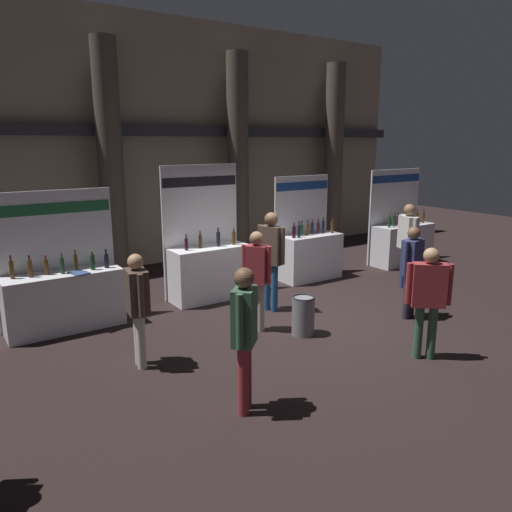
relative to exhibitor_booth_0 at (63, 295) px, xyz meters
The scene contains 14 objects.
ground_plane 3.98m from the exhibitor_booth_0, 27.59° to the right, with size 29.37×29.37×0.00m, color black.
hall_colonnade 5.35m from the exhibitor_booth_0, 43.70° to the left, with size 14.68×1.05×5.91m.
exhibitor_booth_0 is the anchor object (origin of this frame).
exhibitor_booth_1 2.74m from the exhibitor_booth_0, ahead, with size 1.62×0.66×2.58m.
exhibitor_booth_2 5.29m from the exhibitor_booth_0, ahead, with size 1.48×0.66×2.27m.
exhibitor_booth_3 8.11m from the exhibitor_booth_0, ahead, with size 1.75×0.66×2.34m.
trash_bin 3.90m from the exhibitor_booth_0, 37.89° to the right, with size 0.36×0.36×0.63m.
visitor_0 3.16m from the exhibitor_booth_0, 35.85° to the right, with size 0.37×0.39×1.64m.
visitor_3 6.64m from the exhibitor_booth_0, 14.35° to the right, with size 0.38×0.58×1.78m.
visitor_4 5.64m from the exhibitor_booth_0, 45.82° to the right, with size 0.50×0.45×1.60m.
visitor_5 2.12m from the exhibitor_booth_0, 76.12° to the right, with size 0.31×0.56×1.58m.
visitor_6 3.96m from the exhibitor_booth_0, 74.54° to the right, with size 0.40×0.40×1.69m.
visitor_7 5.83m from the exhibitor_booth_0, 29.03° to the right, with size 0.51×0.31×1.61m.
visitor_8 3.55m from the exhibitor_booth_0, 19.42° to the right, with size 0.32×0.55×1.80m.
Camera 1 is at (-5.20, -6.27, 3.01)m, focal length 34.64 mm.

